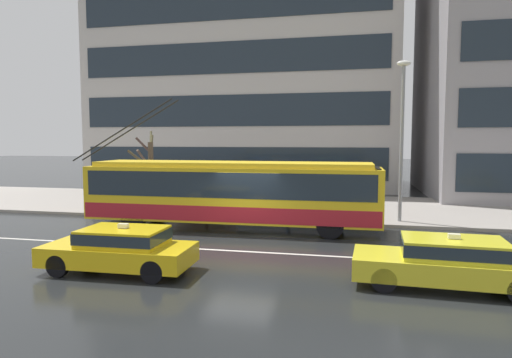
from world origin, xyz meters
TOP-DOWN VIEW (x-y plane):
  - ground_plane at (0.00, 0.00)m, footprint 160.00×160.00m
  - sidewalk_slab at (0.00, 9.06)m, footprint 80.00×10.00m
  - crosswalk_stripe_edge_near at (6.21, 1.03)m, footprint 0.44×4.40m
  - crosswalk_stripe_inner_a at (7.11, 1.03)m, footprint 0.44×4.40m
  - crosswalk_stripe_center at (8.01, 1.03)m, footprint 0.44×4.40m
  - crosswalk_stripe_inner_b at (8.91, 1.03)m, footprint 0.44×4.40m
  - lane_centre_line at (0.00, -1.20)m, footprint 72.00×0.14m
  - trolleybus at (-0.97, 2.46)m, footprint 13.38×2.56m
  - taxi_oncoming_far at (6.42, -3.66)m, footprint 4.63×2.01m
  - taxi_oncoming_near at (-2.40, -4.20)m, footprint 4.24×1.86m
  - bus_shelter at (-3.50, 5.48)m, footprint 3.88×1.65m
  - pedestrian_at_shelter at (1.08, 4.68)m, footprint 1.43×1.43m
  - pedestrian_approaching_curb at (-3.25, 5.91)m, footprint 1.30×1.30m
  - pedestrian_walking_past at (-4.72, 6.16)m, footprint 1.38×1.38m
  - pedestrian_waiting_by_pole at (2.87, 4.67)m, footprint 1.25×1.25m
  - street_lamp at (6.09, 5.07)m, footprint 0.60×0.32m
  - street_tree_bare at (-6.99, 7.18)m, footprint 1.27×2.32m
  - office_tower_corner_left at (-5.00, 22.03)m, footprint 24.57×11.89m

SIDE VIEW (x-z plane):
  - ground_plane at x=0.00m, z-range 0.00..0.00m
  - lane_centre_line at x=0.00m, z-range 0.00..0.01m
  - crosswalk_stripe_edge_near at x=6.21m, z-range 0.00..0.01m
  - crosswalk_stripe_inner_a at x=7.11m, z-range 0.00..0.01m
  - crosswalk_stripe_center at x=8.01m, z-range 0.00..0.01m
  - crosswalk_stripe_inner_b at x=8.91m, z-range 0.00..0.01m
  - sidewalk_slab at x=0.00m, z-range 0.00..0.14m
  - taxi_oncoming_near at x=-2.40m, z-range 0.01..1.40m
  - taxi_oncoming_far at x=6.42m, z-range 0.01..1.40m
  - trolleybus at x=-0.97m, z-range -1.19..4.32m
  - pedestrian_at_shelter at x=1.08m, z-range 0.72..2.66m
  - pedestrian_waiting_by_pole at x=2.87m, z-range 0.75..2.69m
  - pedestrian_approaching_curb at x=-3.25m, z-range 0.76..2.72m
  - pedestrian_walking_past at x=-4.72m, z-range 0.80..2.82m
  - bus_shelter at x=-3.50m, z-range 0.75..3.20m
  - street_tree_bare at x=-6.99m, z-range 0.20..4.35m
  - street_lamp at x=6.09m, z-range 0.76..7.82m
  - office_tower_corner_left at x=-5.00m, z-range 0.01..23.49m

